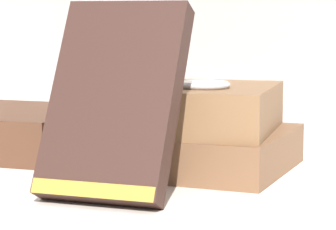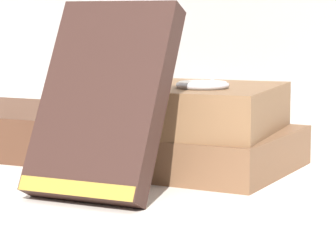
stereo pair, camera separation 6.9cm
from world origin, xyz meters
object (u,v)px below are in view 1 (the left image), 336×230
Objects in this scene: book_flat_top at (170,107)px; book_leaning_front at (113,106)px; pocket_watch at (204,85)px; book_flat_bottom at (178,148)px.

book_flat_top is 1.24× the size of book_leaning_front.
book_flat_top is at bearing 153.73° from pocket_watch.
book_flat_bottom is at bearing 142.24° from pocket_watch.
book_leaning_front is (-0.00, -0.13, 0.02)m from book_flat_top.
pocket_watch is (0.04, 0.11, 0.01)m from book_leaning_front.
book_flat_top reaches higher than book_flat_bottom.
book_flat_bottom is 0.15m from book_leaning_front.
pocket_watch is at bearing -30.72° from book_flat_top.
pocket_watch is at bearing 69.96° from book_leaning_front.
book_leaning_front is 0.12m from pocket_watch.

